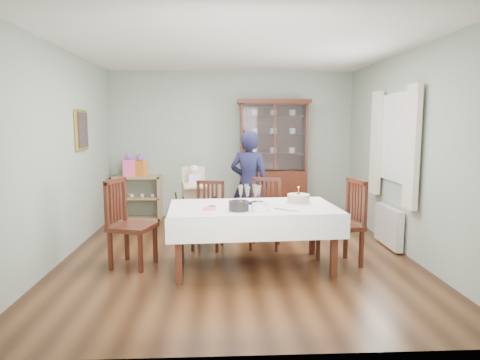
{
  "coord_description": "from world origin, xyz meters",
  "views": [
    {
      "loc": [
        -0.23,
        -5.51,
        1.73
      ],
      "look_at": [
        0.04,
        0.2,
        0.99
      ],
      "focal_mm": 32.0,
      "sensor_mm": 36.0,
      "label": 1
    }
  ],
  "objects": [
    {
      "name": "picture_frame",
      "position": [
        -2.22,
        0.8,
        1.65
      ],
      "size": [
        0.04,
        0.48,
        0.58
      ],
      "primitive_type": "cube",
      "color": "gold",
      "rests_on": "room_shell"
    },
    {
      "name": "chair_far_right",
      "position": [
        0.41,
        0.37,
        0.29
      ],
      "size": [
        0.52,
        0.52,
        0.97
      ],
      "rotation": [
        0.0,
        0.0,
        -0.21
      ],
      "color": "#4D2513",
      "rests_on": "floor"
    },
    {
      "name": "gift_bag_orange",
      "position": [
        -1.66,
        2.26,
        0.98
      ],
      "size": [
        0.25,
        0.21,
        0.4
      ],
      "color": "orange",
      "rests_on": "sideboard"
    },
    {
      "name": "curtain_right",
      "position": [
        2.16,
        0.92,
        1.45
      ],
      "size": [
        0.07,
        0.3,
        1.55
      ],
      "primitive_type": "cube",
      "color": "silver",
      "rests_on": "room_shell"
    },
    {
      "name": "china_cabinet",
      "position": [
        0.75,
        2.26,
        1.12
      ],
      "size": [
        1.3,
        0.48,
        2.18
      ],
      "color": "#4D2513",
      "rests_on": "floor"
    },
    {
      "name": "plate_stack_dark",
      "position": [
        -0.02,
        -0.76,
        0.81
      ],
      "size": [
        0.29,
        0.29,
        0.11
      ],
      "primitive_type": "cylinder",
      "rotation": [
        0.0,
        0.0,
        -0.3
      ],
      "color": "black",
      "rests_on": "dining_table"
    },
    {
      "name": "plate_stack_white",
      "position": [
        0.23,
        -0.8,
        0.8
      ],
      "size": [
        0.25,
        0.25,
        0.09
      ],
      "primitive_type": "cylinder",
      "rotation": [
        0.0,
        0.0,
        0.28
      ],
      "color": "white",
      "rests_on": "dining_table"
    },
    {
      "name": "floor",
      "position": [
        0.0,
        0.0,
        0.0
      ],
      "size": [
        5.0,
        5.0,
        0.0
      ],
      "primitive_type": "plane",
      "color": "#593319",
      "rests_on": "ground"
    },
    {
      "name": "room_shell",
      "position": [
        0.0,
        0.53,
        1.7
      ],
      "size": [
        5.0,
        5.0,
        5.0
      ],
      "color": "#9EAA99",
      "rests_on": "floor"
    },
    {
      "name": "radiator",
      "position": [
        2.16,
        0.3,
        0.3
      ],
      "size": [
        0.1,
        0.8,
        0.55
      ],
      "primitive_type": "cube",
      "color": "white",
      "rests_on": "floor"
    },
    {
      "name": "woman",
      "position": [
        0.22,
        0.97,
        0.82
      ],
      "size": [
        0.69,
        0.57,
        1.64
      ],
      "primitive_type": "imported",
      "rotation": [
        0.0,
        0.0,
        2.8
      ],
      "color": "black",
      "rests_on": "floor"
    },
    {
      "name": "chair_end_left",
      "position": [
        -1.31,
        -0.37,
        0.32
      ],
      "size": [
        0.6,
        0.6,
        1.07
      ],
      "rotation": [
        0.0,
        0.0,
        1.27
      ],
      "color": "#4D2513",
      "rests_on": "floor"
    },
    {
      "name": "high_chair",
      "position": [
        -0.62,
        1.11,
        0.43
      ],
      "size": [
        0.58,
        0.58,
        1.11
      ],
      "rotation": [
        0.0,
        0.0,
        0.2
      ],
      "color": "black",
      "rests_on": "floor"
    },
    {
      "name": "cake_knife",
      "position": [
        0.53,
        -0.78,
        0.77
      ],
      "size": [
        0.27,
        0.2,
        0.01
      ],
      "primitive_type": "cube",
      "rotation": [
        0.0,
        0.0,
        -0.62
      ],
      "color": "silver",
      "rests_on": "dining_table"
    },
    {
      "name": "chair_end_right",
      "position": [
        1.27,
        -0.41,
        0.31
      ],
      "size": [
        0.56,
        0.56,
        1.06
      ],
      "rotation": [
        0.0,
        0.0,
        -1.36
      ],
      "color": "#4D2513",
      "rests_on": "floor"
    },
    {
      "name": "gift_bag_pink",
      "position": [
        -1.86,
        2.26,
        0.98
      ],
      "size": [
        0.24,
        0.18,
        0.41
      ],
      "color": "#FF5D8D",
      "rests_on": "sideboard"
    },
    {
      "name": "dining_table",
      "position": [
        0.16,
        -0.5,
        0.38
      ],
      "size": [
        2.07,
        1.27,
        0.76
      ],
      "rotation": [
        0.0,
        0.0,
        0.06
      ],
      "color": "#4D2513",
      "rests_on": "floor"
    },
    {
      "name": "napkin_stack",
      "position": [
        -0.35,
        -0.68,
        0.77
      ],
      "size": [
        0.15,
        0.15,
        0.02
      ],
      "primitive_type": "cube",
      "rotation": [
        0.0,
        0.0,
        -0.12
      ],
      "color": "#FF5D8D",
      "rests_on": "dining_table"
    },
    {
      "name": "chair_far_left",
      "position": [
        -0.4,
        0.38,
        0.28
      ],
      "size": [
        0.5,
        0.5,
        0.93
      ],
      "rotation": [
        0.0,
        0.0,
        -0.21
      ],
      "color": "#4D2513",
      "rests_on": "floor"
    },
    {
      "name": "curtain_left",
      "position": [
        2.16,
        -0.32,
        1.45
      ],
      "size": [
        0.07,
        0.3,
        1.55
      ],
      "primitive_type": "cube",
      "color": "silver",
      "rests_on": "room_shell"
    },
    {
      "name": "birthday_cake",
      "position": [
        0.74,
        -0.37,
        0.82
      ],
      "size": [
        0.31,
        0.31,
        0.22
      ],
      "color": "white",
      "rests_on": "dining_table"
    },
    {
      "name": "window",
      "position": [
        2.22,
        0.3,
        1.55
      ],
      "size": [
        0.04,
        1.02,
        1.22
      ],
      "primitive_type": "cube",
      "color": "white",
      "rests_on": "room_shell"
    },
    {
      "name": "cutlery",
      "position": [
        -0.36,
        -0.53,
        0.77
      ],
      "size": [
        0.12,
        0.16,
        0.01
      ],
      "primitive_type": null,
      "rotation": [
        0.0,
        0.0,
        -0.18
      ],
      "color": "silver",
      "rests_on": "dining_table"
    },
    {
      "name": "sideboard",
      "position": [
        -1.75,
        2.28,
        0.4
      ],
      "size": [
        0.9,
        0.38,
        0.8
      ],
      "color": "tan",
      "rests_on": "floor"
    },
    {
      "name": "champagne_tray",
      "position": [
        0.13,
        -0.38,
        0.83
      ],
      "size": [
        0.39,
        0.39,
        0.23
      ],
      "color": "silver",
      "rests_on": "dining_table"
    }
  ]
}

